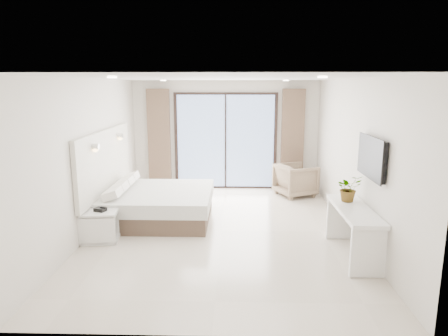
{
  "coord_description": "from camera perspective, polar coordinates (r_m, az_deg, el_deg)",
  "views": [
    {
      "loc": [
        0.23,
        -6.84,
        2.59
      ],
      "look_at": [
        0.03,
        0.4,
        1.08
      ],
      "focal_mm": 32.0,
      "sensor_mm": 36.0,
      "label": 1
    }
  ],
  "objects": [
    {
      "name": "console_desk",
      "position": [
        6.41,
        18.04,
        -7.25
      ],
      "size": [
        0.49,
        1.56,
        0.77
      ],
      "color": "white",
      "rests_on": "ground"
    },
    {
      "name": "bed",
      "position": [
        7.94,
        -9.5,
        -5.11
      ],
      "size": [
        2.06,
        1.96,
        0.72
      ],
      "color": "brown",
      "rests_on": "ground"
    },
    {
      "name": "armchair",
      "position": [
        9.6,
        10.22,
        -1.47
      ],
      "size": [
        1.02,
        1.05,
        0.83
      ],
      "primitive_type": "imported",
      "rotation": [
        0.0,
        0.0,
        1.99
      ],
      "color": "#8A7A5A",
      "rests_on": "ground"
    },
    {
      "name": "phone",
      "position": [
        6.98,
        -17.26,
        -5.69
      ],
      "size": [
        0.21,
        0.19,
        0.06
      ],
      "primitive_type": "cube",
      "rotation": [
        0.0,
        0.0,
        -0.34
      ],
      "color": "black",
      "rests_on": "nightstand"
    },
    {
      "name": "nightstand",
      "position": [
        7.08,
        -17.24,
        -7.94
      ],
      "size": [
        0.62,
        0.53,
        0.52
      ],
      "rotation": [
        0.0,
        0.0,
        0.11
      ],
      "color": "white",
      "rests_on": "ground"
    },
    {
      "name": "ground",
      "position": [
        7.31,
        -0.34,
        -8.93
      ],
      "size": [
        6.2,
        6.2,
        0.0
      ],
      "primitive_type": "plane",
      "color": "beige",
      "rests_on": "ground"
    },
    {
      "name": "room_shell",
      "position": [
        7.71,
        -1.65,
        4.29
      ],
      "size": [
        4.62,
        6.22,
        2.72
      ],
      "color": "silver",
      "rests_on": "ground"
    },
    {
      "name": "plant",
      "position": [
        6.64,
        17.36,
        -3.16
      ],
      "size": [
        0.49,
        0.52,
        0.33
      ],
      "primitive_type": "imported",
      "rotation": [
        0.0,
        0.0,
        0.29
      ],
      "color": "#33662D",
      "rests_on": "console_desk"
    }
  ]
}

